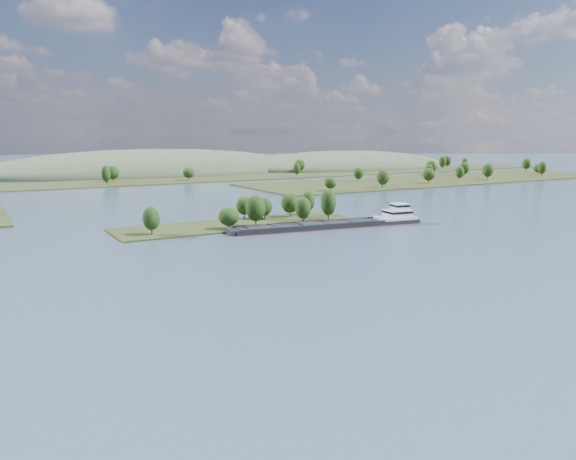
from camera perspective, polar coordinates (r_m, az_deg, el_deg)
ground at (r=178.65m, az=2.90°, el=-2.25°), size 1800.00×1800.00×0.00m
tree_island at (r=231.85m, az=-3.48°, el=1.49°), size 100.00×30.53×14.59m
right_bank at (r=462.98m, az=15.17°, el=5.04°), size 320.00×90.00×14.48m
back_shoreline at (r=440.31m, az=-16.35°, el=4.71°), size 900.00×60.00×15.08m
hill_east at (r=611.53m, az=5.69°, el=6.34°), size 260.00×140.00×36.00m
hill_west at (r=550.28m, az=-13.53°, el=5.72°), size 320.00×160.00×44.00m
cargo_barge at (r=226.84m, az=5.33°, el=0.69°), size 82.59×20.58×11.09m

